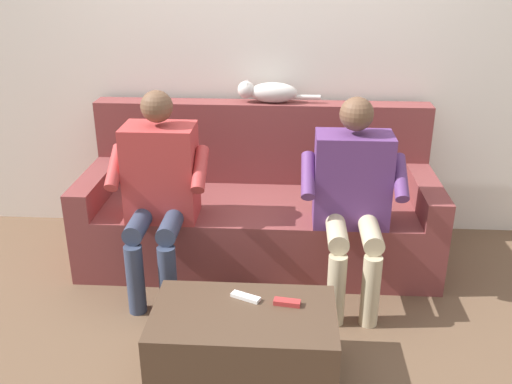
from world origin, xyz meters
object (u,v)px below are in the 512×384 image
at_px(couch, 259,209).
at_px(person_right_seated, 159,183).
at_px(coffee_table, 244,343).
at_px(person_left_seated, 353,191).
at_px(remote_white, 245,297).
at_px(cat_on_backrest, 269,92).
at_px(remote_red, 287,302).

distance_m(couch, person_right_seated, 0.76).
bearing_deg(coffee_table, person_left_seated, -124.94).
relative_size(coffee_table, person_left_seated, 0.74).
distance_m(person_right_seated, remote_white, 0.92).
xyz_separation_m(couch, cat_on_backrest, (-0.04, -0.27, 0.71)).
bearing_deg(couch, cat_on_backrest, -99.08).
bearing_deg(person_left_seated, remote_white, 50.72).
height_order(couch, remote_white, couch).
xyz_separation_m(remote_red, remote_white, (0.20, -0.04, -0.00)).
xyz_separation_m(couch, remote_white, (0.00, 1.11, 0.05)).
distance_m(person_left_seated, person_right_seated, 1.09).
bearing_deg(remote_white, couch, -66.04).
bearing_deg(couch, coffee_table, 90.00).
xyz_separation_m(person_left_seated, cat_on_backrest, (0.50, -0.71, 0.38)).
distance_m(coffee_table, person_left_seated, 1.06).
bearing_deg(cat_on_backrest, remote_red, 96.11).
xyz_separation_m(cat_on_backrest, remote_red, (-0.15, 1.42, -0.66)).
height_order(coffee_table, cat_on_backrest, cat_on_backrest).
height_order(person_left_seated, remote_white, person_left_seated).
relative_size(couch, cat_on_backrest, 4.09).
height_order(coffee_table, remote_red, remote_red).
xyz_separation_m(person_right_seated, remote_red, (-0.74, 0.73, -0.29)).
bearing_deg(person_left_seated, remote_red, 63.73).
height_order(couch, coffee_table, couch).
relative_size(person_right_seated, remote_white, 8.14).
bearing_deg(person_right_seated, coffee_table, 124.23).
height_order(person_right_seated, remote_red, person_right_seated).
distance_m(couch, person_left_seated, 0.77).
bearing_deg(person_right_seated, remote_white, 128.07).
relative_size(coffee_table, remote_red, 6.82).
xyz_separation_m(coffee_table, person_right_seated, (0.54, -0.80, 0.47)).
relative_size(person_left_seated, remote_red, 9.24).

